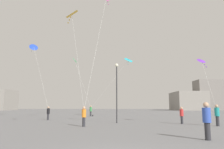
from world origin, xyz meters
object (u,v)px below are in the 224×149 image
(kite_cyan_delta, at_px, (128,61))
(kite_violet_diamond, at_px, (202,61))
(person_in_blue, at_px, (207,119))
(person_in_green, at_px, (91,110))
(person_in_orange, at_px, (84,115))
(kite_cobalt_diamond, at_px, (34,47))
(person_in_teal, at_px, (217,114))
(lamppost_east, at_px, (117,84))
(kite_emerald_delta, at_px, (75,61))
(kite_amber_delta, at_px, (72,15))
(building_centre_hall, at_px, (188,101))
(person_in_red, at_px, (182,115))
(handbag_beside_flyer, at_px, (93,116))
(person_in_black, at_px, (48,113))

(kite_cyan_delta, height_order, kite_violet_diamond, kite_cyan_delta)
(person_in_blue, height_order, kite_cyan_delta, kite_cyan_delta)
(person_in_green, distance_m, kite_violet_diamond, 21.86)
(person_in_orange, xyz_separation_m, kite_cobalt_diamond, (-9.65, 14.19, 9.83))
(person_in_teal, bearing_deg, lamppost_east, 13.46)
(person_in_orange, distance_m, lamppost_east, 5.71)
(kite_emerald_delta, height_order, kite_amber_delta, kite_emerald_delta)
(kite_cyan_delta, bearing_deg, building_centre_hall, 62.94)
(person_in_red, height_order, kite_amber_delta, kite_amber_delta)
(person_in_orange, relative_size, kite_cobalt_diamond, 0.16)
(person_in_blue, height_order, lamppost_east, lamppost_east)
(kite_cyan_delta, bearing_deg, kite_violet_diamond, -69.48)
(person_in_blue, distance_m, handbag_beside_flyer, 27.74)
(person_in_green, distance_m, kite_cobalt_diamond, 13.86)
(kite_cobalt_diamond, relative_size, kite_amber_delta, 1.25)
(lamppost_east, bearing_deg, building_centre_hall, 65.47)
(person_in_teal, xyz_separation_m, building_centre_hall, (26.20, 79.39, 3.10))
(kite_cobalt_diamond, xyz_separation_m, lamppost_east, (12.49, -10.30, -6.77))
(person_in_orange, distance_m, building_centre_hall, 88.10)
(person_in_green, relative_size, lamppost_east, 0.30)
(kite_emerald_delta, distance_m, kite_violet_diamond, 26.45)
(person_in_red, distance_m, lamppost_east, 6.98)
(lamppost_east, distance_m, handbag_beside_flyer, 16.31)
(kite_emerald_delta, xyz_separation_m, handbag_beside_flyer, (3.82, -3.25, -10.30))
(person_in_teal, relative_size, lamppost_east, 0.30)
(kite_emerald_delta, xyz_separation_m, kite_amber_delta, (3.66, -24.11, -1.47))
(person_in_blue, relative_size, person_in_black, 1.12)
(person_in_teal, bearing_deg, person_in_orange, 38.17)
(person_in_teal, height_order, kite_emerald_delta, kite_emerald_delta)
(kite_cobalt_diamond, distance_m, building_centre_hall, 80.93)
(building_centre_hall, bearing_deg, lamppost_east, -114.53)
(person_in_black, bearing_deg, kite_emerald_delta, -144.36)
(person_in_red, bearing_deg, person_in_orange, -119.51)
(kite_cobalt_diamond, bearing_deg, person_in_green, 30.59)
(kite_cobalt_diamond, height_order, building_centre_hall, kite_cobalt_diamond)
(person_in_green, relative_size, person_in_blue, 0.99)
(person_in_orange, bearing_deg, lamppost_east, 25.49)
(kite_emerald_delta, height_order, kite_violet_diamond, kite_emerald_delta)
(person_in_orange, xyz_separation_m, person_in_teal, (11.23, 0.30, 0.09))
(kite_cobalt_diamond, relative_size, kite_cyan_delta, 1.22)
(person_in_teal, distance_m, kite_amber_delta, 14.67)
(kite_emerald_delta, distance_m, building_centre_hall, 71.22)
(building_centre_hall, bearing_deg, person_in_red, -110.26)
(building_centre_hall, bearing_deg, person_in_orange, -115.16)
(person_in_black, distance_m, kite_cobalt_diamond, 11.96)
(kite_emerald_delta, relative_size, lamppost_east, 1.59)
(person_in_green, xyz_separation_m, person_in_teal, (12.38, -18.91, -0.01))
(person_in_red, xyz_separation_m, person_in_black, (-14.44, 6.20, 0.02))
(person_in_red, relative_size, kite_emerald_delta, 0.17)
(person_in_black, relative_size, lamppost_east, 0.27)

